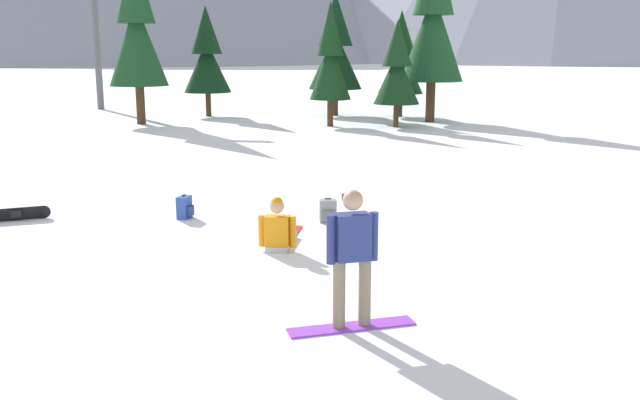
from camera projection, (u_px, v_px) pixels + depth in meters
ground_plane at (88, 278)px, 10.19m from camera, size 800.00×800.00×0.00m
snowboarder_foreground at (352, 257)px, 8.21m from camera, size 1.53×0.91×1.68m
snowboarder_midground at (279, 230)px, 11.65m from camera, size 0.63×1.79×0.91m
loose_snowboard_near_left at (4, 215)px, 13.47m from camera, size 1.51×0.89×0.27m
backpack_blue at (185, 208)px, 13.72m from camera, size 0.28×0.34×0.47m
backpack_grey at (328, 211)px, 13.42m from camera, size 0.36×0.32×0.47m
pine_tree_twin at (433, 20)px, 30.53m from camera, size 2.76×2.76×8.17m
pine_tree_tall at (397, 69)px, 28.90m from camera, size 1.91×1.91×4.40m
pine_tree_slender at (136, 28)px, 29.74m from camera, size 2.49×2.49×7.50m
pine_tree_broad at (207, 57)px, 33.46m from camera, size 2.26×2.26×5.21m
pine_tree_leaning at (335, 49)px, 33.75m from camera, size 2.58×2.58×5.86m
pine_tree_short at (330, 59)px, 29.13m from camera, size 1.73×1.73×5.14m
pine_tree_young at (401, 59)px, 33.35m from camera, size 2.15×2.15×5.00m
ski_lift_tower at (94, 0)px, 36.66m from camera, size 3.00×0.36×10.02m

